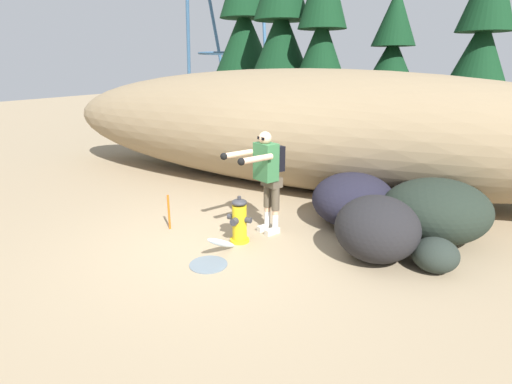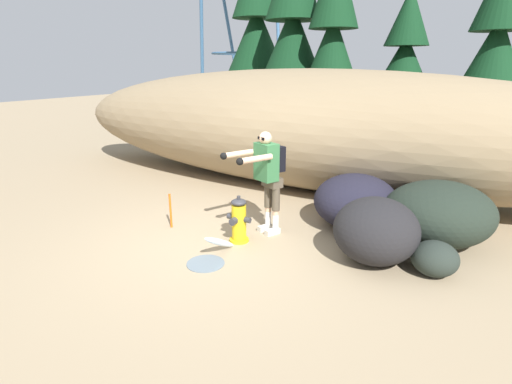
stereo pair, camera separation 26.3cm
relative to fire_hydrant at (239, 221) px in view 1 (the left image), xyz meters
name	(u,v)px [view 1 (the left image)]	position (x,y,z in m)	size (l,w,h in m)	color
ground_plane	(219,245)	(-0.24, -0.23, -0.36)	(56.00, 56.00, 0.04)	#998466
dirt_embankment	(305,129)	(-0.24, 3.40, 0.95)	(13.65, 3.20, 2.58)	#897556
fire_hydrant	(239,221)	(0.00, 0.00, 0.00)	(0.41, 0.35, 0.75)	gold
hydrant_water_jet	(218,249)	(0.00, -0.62, -0.21)	(0.53, 1.01, 0.49)	silver
utility_worker	(267,171)	(0.22, 0.50, 0.72)	(0.76, 1.04, 1.68)	beige
boulder_large	(435,211)	(2.68, 1.43, 0.16)	(1.68, 1.46, 1.00)	black
boulder_mid	(353,200)	(1.38, 1.52, 0.11)	(1.39, 1.46, 0.90)	black
boulder_small	(377,229)	(2.00, 0.39, 0.12)	(1.17, 1.18, 0.93)	black
boulder_outlier	(435,255)	(2.79, 0.39, -0.11)	(0.60, 0.59, 0.47)	#242D27
pine_tree_far_left	(244,31)	(-5.47, 10.06, 3.59)	(2.99, 2.99, 7.17)	#47331E
pine_tree_left	(281,35)	(-3.28, 8.79, 3.29)	(3.00, 3.00, 6.98)	#47331E
pine_tree_center	(321,43)	(-1.60, 8.23, 2.97)	(2.42, 2.42, 6.28)	#47331E
pine_tree_right	(392,56)	(0.34, 10.06, 2.59)	(2.27, 2.27, 5.14)	#47331E
pine_tree_far_right	(481,47)	(3.00, 8.74, 2.80)	(2.36, 2.36, 5.88)	#47331E
survey_stake	(169,212)	(-1.30, -0.10, -0.04)	(0.04, 0.04, 0.60)	#E55914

